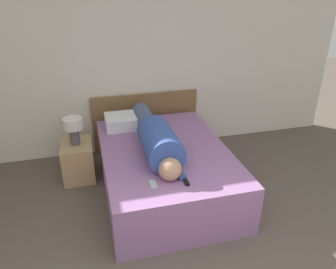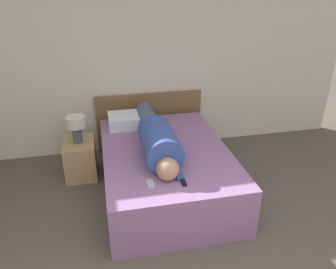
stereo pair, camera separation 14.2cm
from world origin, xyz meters
name	(u,v)px [view 2 (the right image)]	position (x,y,z in m)	size (l,w,h in m)	color
wall_back	(136,60)	(0.00, 3.59, 1.30)	(6.17, 0.06, 2.60)	silver
bed	(165,169)	(0.15, 2.39, 0.28)	(1.40, 2.00, 0.55)	#936699
headboard	(150,121)	(0.15, 3.52, 0.42)	(1.52, 0.04, 0.84)	brown
nightstand	(81,159)	(-0.84, 2.94, 0.24)	(0.38, 0.49, 0.47)	tan
table_lamp	(76,125)	(-0.84, 2.94, 0.70)	(0.23, 0.23, 0.34)	#4C4C51
person_lying	(157,138)	(0.04, 2.37, 0.71)	(0.37, 1.68, 0.37)	tan
pillow_near_headboard	(129,120)	(-0.18, 3.12, 0.63)	(0.53, 0.38, 0.16)	white
tv_remote	(183,181)	(0.18, 1.69, 0.57)	(0.04, 0.15, 0.02)	black
cell_phone	(150,184)	(-0.13, 1.73, 0.56)	(0.06, 0.13, 0.01)	#B2B7BC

